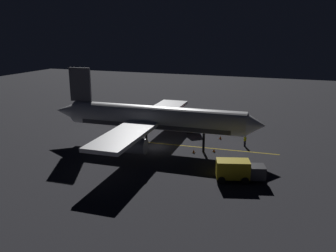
{
  "coord_description": "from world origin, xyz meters",
  "views": [
    {
      "loc": [
        47.06,
        19.31,
        17.15
      ],
      "look_at": [
        0.0,
        2.0,
        3.5
      ],
      "focal_mm": 37.38,
      "sensor_mm": 36.0,
      "label": 1
    }
  ],
  "objects_px": {
    "airliner": "(152,119)",
    "traffic_cone_under_wing": "(194,151)",
    "baggage_truck": "(238,171)",
    "catering_truck": "(188,122)",
    "traffic_cone_near_left": "(214,150)",
    "traffic_cone_near_right": "(220,137)",
    "ground_crew_worker": "(245,141)"
  },
  "relations": [
    {
      "from": "airliner",
      "to": "ground_crew_worker",
      "type": "bearing_deg",
      "value": 110.88
    },
    {
      "from": "ground_crew_worker",
      "to": "traffic_cone_under_wing",
      "type": "distance_m",
      "value": 8.69
    },
    {
      "from": "traffic_cone_near_right",
      "to": "traffic_cone_under_wing",
      "type": "distance_m",
      "value": 8.38
    },
    {
      "from": "baggage_truck",
      "to": "traffic_cone_under_wing",
      "type": "relative_size",
      "value": 10.91
    },
    {
      "from": "catering_truck",
      "to": "traffic_cone_under_wing",
      "type": "height_order",
      "value": "catering_truck"
    },
    {
      "from": "airliner",
      "to": "catering_truck",
      "type": "distance_m",
      "value": 11.72
    },
    {
      "from": "airliner",
      "to": "traffic_cone_under_wing",
      "type": "distance_m",
      "value": 8.01
    },
    {
      "from": "traffic_cone_near_left",
      "to": "baggage_truck",
      "type": "bearing_deg",
      "value": 28.16
    },
    {
      "from": "catering_truck",
      "to": "traffic_cone_near_right",
      "type": "xyz_separation_m",
      "value": [
        3.6,
        6.65,
        -1.09
      ]
    },
    {
      "from": "catering_truck",
      "to": "traffic_cone_near_left",
      "type": "bearing_deg",
      "value": 34.94
    },
    {
      "from": "baggage_truck",
      "to": "airliner",
      "type": "bearing_deg",
      "value": -119.95
    },
    {
      "from": "traffic_cone_near_left",
      "to": "traffic_cone_under_wing",
      "type": "distance_m",
      "value": 3.06
    },
    {
      "from": "airliner",
      "to": "traffic_cone_under_wing",
      "type": "xyz_separation_m",
      "value": [
        0.62,
        6.81,
        -4.18
      ]
    },
    {
      "from": "ground_crew_worker",
      "to": "catering_truck",
      "type": "bearing_deg",
      "value": -118.57
    },
    {
      "from": "ground_crew_worker",
      "to": "traffic_cone_near_left",
      "type": "distance_m",
      "value": 5.74
    },
    {
      "from": "traffic_cone_near_left",
      "to": "catering_truck",
      "type": "bearing_deg",
      "value": -145.06
    },
    {
      "from": "catering_truck",
      "to": "ground_crew_worker",
      "type": "distance_m",
      "value": 12.5
    },
    {
      "from": "catering_truck",
      "to": "ground_crew_worker",
      "type": "xyz_separation_m",
      "value": [
        5.97,
        10.97,
        -0.45
      ]
    },
    {
      "from": "traffic_cone_near_right",
      "to": "ground_crew_worker",
      "type": "bearing_deg",
      "value": 61.16
    },
    {
      "from": "ground_crew_worker",
      "to": "traffic_cone_near_right",
      "type": "bearing_deg",
      "value": -118.84
    },
    {
      "from": "catering_truck",
      "to": "traffic_cone_near_left",
      "type": "xyz_separation_m",
      "value": [
        10.18,
        7.11,
        -1.09
      ]
    },
    {
      "from": "baggage_truck",
      "to": "traffic_cone_near_left",
      "type": "height_order",
      "value": "baggage_truck"
    },
    {
      "from": "traffic_cone_near_right",
      "to": "catering_truck",
      "type": "bearing_deg",
      "value": -118.4
    },
    {
      "from": "traffic_cone_near_left",
      "to": "traffic_cone_near_right",
      "type": "relative_size",
      "value": 1.0
    },
    {
      "from": "traffic_cone_near_left",
      "to": "traffic_cone_under_wing",
      "type": "height_order",
      "value": "same"
    },
    {
      "from": "traffic_cone_near_left",
      "to": "airliner",
      "type": "bearing_deg",
      "value": -84.71
    },
    {
      "from": "ground_crew_worker",
      "to": "traffic_cone_near_right",
      "type": "xyz_separation_m",
      "value": [
        -2.38,
        -4.31,
        -0.64
      ]
    },
    {
      "from": "baggage_truck",
      "to": "catering_truck",
      "type": "distance_m",
      "value": 22.78
    },
    {
      "from": "ground_crew_worker",
      "to": "traffic_cone_near_right",
      "type": "distance_m",
      "value": 4.96
    },
    {
      "from": "airliner",
      "to": "traffic_cone_under_wing",
      "type": "height_order",
      "value": "airliner"
    },
    {
      "from": "catering_truck",
      "to": "traffic_cone_under_wing",
      "type": "xyz_separation_m",
      "value": [
        11.68,
        4.44,
        -1.09
      ]
    },
    {
      "from": "ground_crew_worker",
      "to": "traffic_cone_near_right",
      "type": "relative_size",
      "value": 3.16
    }
  ]
}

